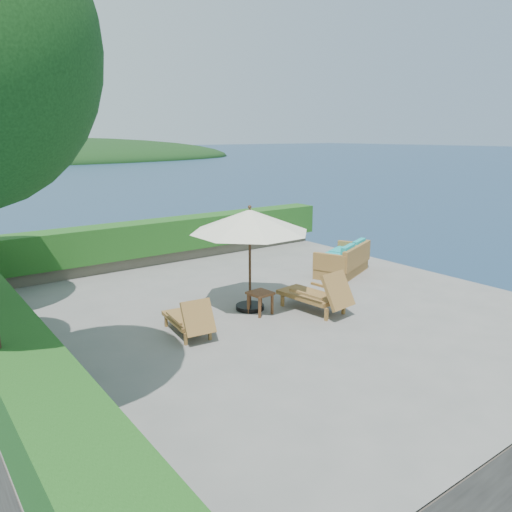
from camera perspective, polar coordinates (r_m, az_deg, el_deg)
ground at (r=11.64m, az=1.16°, el=-6.22°), size 12.00×12.00×0.00m
foundation at (r=12.25m, az=1.13°, el=-13.06°), size 12.00×12.00×3.00m
ocean at (r=12.97m, az=1.09°, el=-18.79°), size 600.00×600.00×0.00m
offshore_island at (r=152.16m, az=-24.81°, el=9.85°), size 126.00×57.60×12.60m
planter_wall_far at (r=16.20m, az=-11.02°, el=-0.07°), size 12.00×0.60×0.36m
planter_wall_left at (r=9.51m, az=-27.24°, el=-11.39°), size 0.60×12.00×0.36m
hedge_far at (r=16.05m, az=-11.12°, el=2.25°), size 12.40×0.90×1.00m
patio_umbrella at (r=11.20m, az=-0.72°, el=3.92°), size 3.54×3.54×2.44m
lounge_left at (r=10.22m, az=-7.62°, el=-7.10°), size 0.78×1.54×0.86m
lounge_right at (r=11.50m, az=7.12°, el=-4.32°), size 0.94×1.85×1.03m
side_table at (r=11.29m, az=0.49°, el=-4.58°), size 0.53×0.53×0.52m
wicker_loveseat at (r=14.74m, az=10.01°, el=-0.62°), size 2.19×1.69×0.97m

